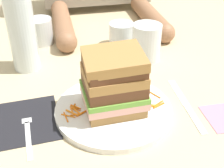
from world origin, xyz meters
TOP-DOWN VIEW (x-y plane):
  - ground_plane at (0.00, 0.00)m, footprint 3.00×3.00m
  - main_plate at (0.00, -0.01)m, footprint 0.25×0.25m
  - sandwich at (0.00, -0.01)m, footprint 0.13×0.12m
  - carrot_shred_0 at (-0.09, -0.00)m, footprint 0.01×0.02m
  - carrot_shred_1 at (-0.08, -0.00)m, footprint 0.02×0.02m
  - carrot_shred_2 at (-0.08, 0.01)m, footprint 0.01×0.02m
  - carrot_shred_3 at (-0.08, -0.01)m, footprint 0.02×0.03m
  - carrot_shred_4 at (-0.10, -0.02)m, footprint 0.01×0.03m
  - carrot_shred_5 at (-0.08, 0.01)m, footprint 0.02×0.02m
  - carrot_shred_6 at (-0.09, -0.01)m, footprint 0.03×0.03m
  - carrot_shred_7 at (-0.07, -0.02)m, footprint 0.03×0.02m
  - carrot_shred_8 at (-0.08, -0.02)m, footprint 0.02×0.00m
  - carrot_shred_9 at (-0.10, -0.02)m, footprint 0.03×0.02m
  - carrot_shred_10 at (0.10, -0.03)m, footprint 0.03×0.02m
  - carrot_shred_11 at (0.09, -0.02)m, footprint 0.02×0.01m
  - carrot_shred_12 at (0.07, -0.01)m, footprint 0.02×0.01m
  - carrot_shred_13 at (0.08, -0.03)m, footprint 0.03×0.01m
  - carrot_shred_14 at (0.10, 0.01)m, footprint 0.02×0.03m
  - carrot_shred_15 at (0.10, -0.02)m, footprint 0.03×0.02m
  - napkin_dark at (-0.18, -0.00)m, footprint 0.14×0.16m
  - fork at (-0.18, -0.03)m, footprint 0.03×0.17m
  - knife at (0.16, -0.02)m, footprint 0.02×0.20m
  - juice_glass at (0.14, 0.20)m, footprint 0.08×0.08m
  - water_bottle at (-0.18, 0.23)m, footprint 0.07×0.07m
  - empty_tumbler_0 at (0.09, 0.31)m, footprint 0.07×0.07m
  - empty_tumbler_1 at (-0.14, 0.37)m, footprint 0.07×0.07m

SIDE VIEW (x-z plane):
  - ground_plane at x=0.00m, z-range 0.00..0.00m
  - napkin_dark at x=-0.18m, z-range 0.00..0.00m
  - knife at x=0.16m, z-range 0.00..0.00m
  - fork at x=-0.18m, z-range 0.00..0.01m
  - main_plate at x=0.00m, z-range 0.00..0.01m
  - carrot_shred_1 at x=-0.08m, z-range 0.01..0.02m
  - carrot_shred_11 at x=0.09m, z-range 0.01..0.02m
  - carrot_shred_9 at x=-0.10m, z-range 0.01..0.02m
  - carrot_shred_14 at x=0.10m, z-range 0.01..0.02m
  - carrot_shred_4 at x=-0.10m, z-range 0.01..0.02m
  - carrot_shred_0 at x=-0.09m, z-range 0.01..0.02m
  - carrot_shred_8 at x=-0.08m, z-range 0.01..0.02m
  - carrot_shred_15 at x=0.10m, z-range 0.01..0.02m
  - carrot_shred_2 at x=-0.08m, z-range 0.01..0.02m
  - carrot_shred_5 at x=-0.08m, z-range 0.01..0.02m
  - carrot_shred_13 at x=0.08m, z-range 0.01..0.02m
  - carrot_shred_7 at x=-0.07m, z-range 0.01..0.02m
  - carrot_shred_12 at x=0.07m, z-range 0.01..0.02m
  - carrot_shred_10 at x=0.10m, z-range 0.01..0.02m
  - carrot_shred_6 at x=-0.09m, z-range 0.01..0.02m
  - carrot_shred_3 at x=-0.08m, z-range 0.01..0.02m
  - empty_tumbler_0 at x=0.09m, z-range 0.00..0.07m
  - empty_tumbler_1 at x=-0.14m, z-range 0.00..0.08m
  - juice_glass at x=0.14m, z-range -0.01..0.10m
  - sandwich at x=0.00m, z-range 0.01..0.14m
  - water_bottle at x=-0.18m, z-range -0.01..0.26m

